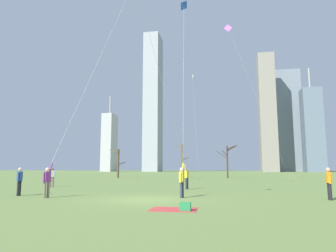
# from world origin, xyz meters

# --- Properties ---
(ground_plane) EXTENTS (400.00, 400.00, 0.00)m
(ground_plane) POSITION_xyz_m (0.00, 0.00, 0.00)
(ground_plane) COLOR olive
(kite_flyer_midfield_center_blue) EXTENTS (1.67, 11.44, 17.65)m
(kite_flyer_midfield_center_blue) POSITION_xyz_m (1.45, 3.08, 3.55)
(kite_flyer_midfield_center_blue) COLOR #33384C
(kite_flyer_midfield_center_blue) RESTS_ON ground
(kite_flyer_far_back_yellow) EXTENTS (1.59, 11.89, 11.58)m
(kite_flyer_far_back_yellow) POSITION_xyz_m (0.91, 6.94, 2.07)
(kite_flyer_far_back_yellow) COLOR #33384C
(kite_flyer_far_back_yellow) RESTS_ON ground
(kite_flyer_foreground_right_pink) EXTENTS (2.67, 9.55, 19.25)m
(kite_flyer_foreground_right_pink) POSITION_xyz_m (-5.26, 1.00, 3.10)
(kite_flyer_foreground_right_pink) COLOR #726656
(kite_flyer_foreground_right_pink) RESTS_ON ground
(bystander_strolling_midfield) EXTENTS (0.22, 0.51, 1.62)m
(bystander_strolling_midfield) POSITION_xyz_m (9.13, 1.49, 0.90)
(bystander_strolling_midfield) COLOR black
(bystander_strolling_midfield) RESTS_ON ground
(bystander_watching_nearby) EXTENTS (0.39, 0.39, 1.62)m
(bystander_watching_nearby) POSITION_xyz_m (-10.61, 8.72, 0.90)
(bystander_watching_nearby) COLOR #726656
(bystander_watching_nearby) RESTS_ON ground
(bystander_far_off_by_trees) EXTENTS (0.27, 0.50, 1.62)m
(bystander_far_off_by_trees) POSITION_xyz_m (-7.80, 0.73, 0.90)
(bystander_far_off_by_trees) COLOR black
(bystander_far_off_by_trees) RESTS_ON ground
(distant_kite_high_overhead_white) EXTENTS (1.05, 2.36, 15.83)m
(distant_kite_high_overhead_white) POSITION_xyz_m (-0.57, 29.30, 13.28)
(distant_kite_high_overhead_white) COLOR white
(distant_kite_high_overhead_white) RESTS_ON ground
(distant_kite_low_near_trees_purple) EXTENTS (7.55, 0.35, 20.90)m
(distant_kite_low_near_trees_purple) POSITION_xyz_m (5.29, 24.46, 18.65)
(distant_kite_low_near_trees_purple) COLOR purple
(distant_kite_low_near_trees_purple) RESTS_ON ground
(picnic_spot) EXTENTS (1.83, 1.44, 0.31)m
(picnic_spot) POSITION_xyz_m (2.32, -3.61, 0.09)
(picnic_spot) COLOR #CC3838
(picnic_spot) RESTS_ON ground
(bare_tree_right_of_center) EXTENTS (3.40, 1.83, 5.49)m
(bare_tree_right_of_center) POSITION_xyz_m (4.22, 36.21, 3.05)
(bare_tree_right_of_center) COLOR #423326
(bare_tree_right_of_center) RESTS_ON ground
(bare_tree_center) EXTENTS (2.43, 1.22, 5.71)m
(bare_tree_center) POSITION_xyz_m (-3.32, 36.00, 3.01)
(bare_tree_center) COLOR brown
(bare_tree_center) RESTS_ON ground
(bare_tree_left_of_center) EXTENTS (2.79, 2.42, 4.80)m
(bare_tree_left_of_center) POSITION_xyz_m (-13.72, 33.40, 2.56)
(bare_tree_left_of_center) COLOR #4C3828
(bare_tree_left_of_center) RESTS_ON ground
(skyline_mid_tower_right) EXTENTS (7.02, 7.72, 52.61)m
(skyline_mid_tower_right) POSITION_xyz_m (22.26, 123.82, 26.31)
(skyline_mid_tower_right) COLOR gray
(skyline_mid_tower_right) RESTS_ON ground
(skyline_mid_tower_left) EXTENTS (7.59, 11.87, 69.39)m
(skyline_mid_tower_left) POSITION_xyz_m (-31.76, 131.32, 34.70)
(skyline_mid_tower_left) COLOR #9EA3AD
(skyline_mid_tower_left) RESTS_ON ground
(skyline_short_annex) EXTENTS (5.21, 9.25, 37.65)m
(skyline_short_annex) POSITION_xyz_m (-52.79, 127.14, 14.19)
(skyline_short_annex) COLOR #B2B2B7
(skyline_short_annex) RESTS_ON ground
(skyline_slender_spire) EXTENTS (11.59, 5.74, 49.28)m
(skyline_slender_spire) POSITION_xyz_m (34.05, 138.79, 24.64)
(skyline_slender_spire) COLOR gray
(skyline_slender_spire) RESTS_ON ground
(skyline_tall_tower) EXTENTS (7.74, 7.51, 44.59)m
(skyline_tall_tower) POSITION_xyz_m (39.97, 121.82, 17.75)
(skyline_tall_tower) COLOR slate
(skyline_tall_tower) RESTS_ON ground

